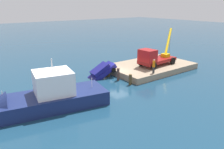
% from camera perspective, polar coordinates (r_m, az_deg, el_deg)
% --- Properties ---
extents(ground, '(200.00, 200.00, 0.00)m').
position_cam_1_polar(ground, '(30.26, 1.68, -0.63)').
color(ground, navy).
extents(dock, '(12.57, 7.90, 0.82)m').
position_cam_1_polar(dock, '(34.09, 9.70, 1.95)').
color(dock, gray).
rests_on(dock, ground).
extents(crane_truck, '(9.03, 4.18, 4.85)m').
position_cam_1_polar(crane_truck, '(32.89, 10.72, 4.34)').
color(crane_truck, maroon).
rests_on(crane_truck, dock).
extents(dock_worker, '(0.34, 0.34, 1.88)m').
position_cam_1_polar(dock_worker, '(29.39, 10.61, 2.14)').
color(dock_worker, '#333333').
rests_on(dock_worker, dock).
extents(salvaged_car, '(4.28, 2.50, 2.90)m').
position_cam_1_polar(salvaged_car, '(29.91, -2.98, 0.54)').
color(salvaged_car, navy).
rests_on(salvaged_car, ground).
extents(moored_yacht, '(13.34, 6.24, 6.46)m').
position_cam_1_polar(moored_yacht, '(22.00, -20.20, -7.53)').
color(moored_yacht, navy).
rests_on(moored_yacht, ground).
extents(piling_near, '(0.31, 0.31, 1.48)m').
position_cam_1_polar(piling_near, '(31.77, -2.41, 1.65)').
color(piling_near, brown).
rests_on(piling_near, ground).
extents(piling_mid, '(0.37, 0.37, 1.71)m').
position_cam_1_polar(piling_mid, '(30.16, -0.87, 1.01)').
color(piling_mid, brown).
rests_on(piling_mid, ground).
extents(piling_far, '(0.35, 0.35, 1.64)m').
position_cam_1_polar(piling_far, '(28.66, 1.57, 0.03)').
color(piling_far, brown).
rests_on(piling_far, ground).
extents(piling_end, '(0.39, 0.39, 1.31)m').
position_cam_1_polar(piling_end, '(27.28, 4.68, -1.31)').
color(piling_end, brown).
rests_on(piling_end, ground).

